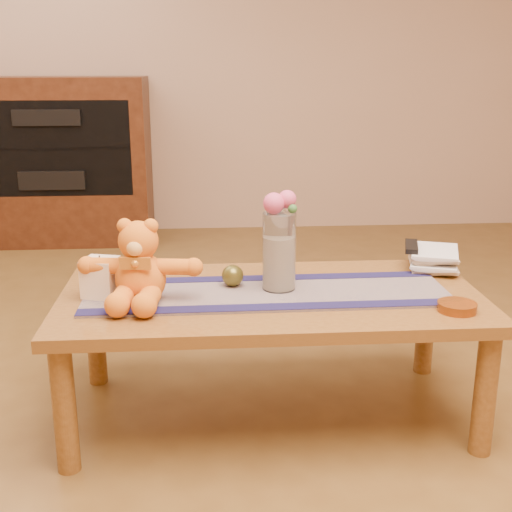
{
  "coord_description": "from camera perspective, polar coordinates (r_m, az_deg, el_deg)",
  "views": [
    {
      "loc": [
        -0.2,
        -2.09,
        1.19
      ],
      "look_at": [
        -0.05,
        0.0,
        0.58
      ],
      "focal_mm": 46.68,
      "sensor_mm": 36.0,
      "label": 1
    }
  ],
  "objects": [
    {
      "name": "book_top",
      "position": [
        2.54,
        13.24,
        0.47
      ],
      "size": [
        0.23,
        0.27,
        0.02
      ],
      "primitive_type": "imported",
      "rotation": [
        0.0,
        0.0,
        -0.33
      ],
      "color": "beige",
      "rests_on": "book_upper"
    },
    {
      "name": "stereo_lower",
      "position": [
        4.61,
        -16.75,
        6.49
      ],
      "size": [
        0.42,
        0.28,
        0.12
      ],
      "primitive_type": "cube",
      "color": "black",
      "rests_on": "media_cabinet"
    },
    {
      "name": "runner_border_near",
      "position": [
        2.08,
        1.36,
        -4.38
      ],
      "size": [
        1.2,
        0.07,
        0.0
      ],
      "primitive_type": "cube",
      "rotation": [
        0.0,
        0.0,
        0.01
      ],
      "color": "#17143D",
      "rests_on": "persian_runner"
    },
    {
      "name": "bronze_ball",
      "position": [
        2.26,
        -2.01,
        -1.69
      ],
      "size": [
        0.08,
        0.08,
        0.07
      ],
      "primitive_type": "sphere",
      "rotation": [
        0.0,
        0.0,
        0.16
      ],
      "color": "#514C1B",
      "rests_on": "persian_runner"
    },
    {
      "name": "table_leg_fl",
      "position": [
        2.1,
        -16.09,
        -12.49
      ],
      "size": [
        0.07,
        0.07,
        0.41
      ],
      "primitive_type": "cylinder",
      "color": "brown",
      "rests_on": "floor"
    },
    {
      "name": "cabinet_shelf",
      "position": [
        4.56,
        -17.01,
        8.9
      ],
      "size": [
        1.02,
        0.2,
        0.02
      ],
      "primitive_type": "cube",
      "color": "black",
      "rests_on": "media_cabinet"
    },
    {
      "name": "table_leg_fr",
      "position": [
        2.22,
        19.04,
        -11.11
      ],
      "size": [
        0.07,
        0.07,
        0.41
      ],
      "primitive_type": "cylinder",
      "color": "brown",
      "rests_on": "floor"
    },
    {
      "name": "runner_border_far",
      "position": [
        2.35,
        0.62,
        -1.89
      ],
      "size": [
        1.2,
        0.07,
        0.0
      ],
      "primitive_type": "cube",
      "rotation": [
        0.0,
        0.0,
        0.01
      ],
      "color": "#17143D",
      "rests_on": "persian_runner"
    },
    {
      "name": "rose_right",
      "position": [
        2.17,
        2.69,
        4.89
      ],
      "size": [
        0.06,
        0.06,
        0.06
      ],
      "primitive_type": "sphere",
      "color": "#D14974",
      "rests_on": "glass_vase"
    },
    {
      "name": "media_cabinet",
      "position": [
        4.72,
        -16.51,
        7.82
      ],
      "size": [
        1.2,
        0.5,
        1.1
      ],
      "primitive_type": "cube",
      "color": "black",
      "rests_on": "floor"
    },
    {
      "name": "cabinet_cavity",
      "position": [
        4.48,
        -17.24,
        8.75
      ],
      "size": [
        1.02,
        0.03,
        0.61
      ],
      "primitive_type": "cube",
      "color": "black",
      "rests_on": "media_cabinet"
    },
    {
      "name": "leaf_sprig",
      "position": [
        2.15,
        3.15,
        4.06
      ],
      "size": [
        0.03,
        0.03,
        0.03
      ],
      "primitive_type": "sphere",
      "color": "#33662D",
      "rests_on": "glass_vase"
    },
    {
      "name": "wall_back",
      "position": [
        4.84,
        -1.88,
        18.16
      ],
      "size": [
        5.5,
        0.0,
        5.5
      ],
      "primitive_type": "plane",
      "rotation": [
        1.57,
        0.0,
        0.0
      ],
      "color": "tan",
      "rests_on": "floor"
    },
    {
      "name": "blue_flower_back",
      "position": [
        2.2,
        2.2,
        4.6
      ],
      "size": [
        0.04,
        0.04,
        0.04
      ],
      "primitive_type": "sphere",
      "color": "#516EAF",
      "rests_on": "glass_vase"
    },
    {
      "name": "book_bottom",
      "position": [
        2.56,
        13.07,
        -0.74
      ],
      "size": [
        0.21,
        0.25,
        0.02
      ],
      "primitive_type": "imported",
      "rotation": [
        0.0,
        0.0,
        -0.23
      ],
      "color": "beige",
      "rests_on": "coffee_table_top"
    },
    {
      "name": "blue_flower_side",
      "position": [
        2.18,
        1.2,
        4.31
      ],
      "size": [
        0.04,
        0.04,
        0.04
      ],
      "primitive_type": "sphere",
      "color": "#516EAF",
      "rests_on": "glass_vase"
    },
    {
      "name": "stereo_upper",
      "position": [
        4.56,
        -17.16,
        11.39
      ],
      "size": [
        0.42,
        0.28,
        0.1
      ],
      "primitive_type": "cube",
      "color": "black",
      "rests_on": "media_cabinet"
    },
    {
      "name": "book_upper",
      "position": [
        2.55,
        12.99,
        0.11
      ],
      "size": [
        0.2,
        0.25,
        0.02
      ],
      "primitive_type": "imported",
      "rotation": [
        0.0,
        0.0,
        -0.18
      ],
      "color": "beige",
      "rests_on": "book_lower"
    },
    {
      "name": "tv_remote",
      "position": [
        2.53,
        13.18,
        0.81
      ],
      "size": [
        0.09,
        0.17,
        0.02
      ],
      "primitive_type": "cube",
      "rotation": [
        0.0,
        0.0,
        -0.28
      ],
      "color": "black",
      "rests_on": "book_top"
    },
    {
      "name": "glass_vase",
      "position": [
        2.2,
        2.0,
        0.39
      ],
      "size": [
        0.11,
        0.11,
        0.26
      ],
      "primitive_type": "cylinder",
      "color": "silver",
      "rests_on": "persian_runner"
    },
    {
      "name": "teddy_bear",
      "position": [
        2.14,
        -9.93,
        -0.49
      ],
      "size": [
        0.41,
        0.35,
        0.25
      ],
      "primitive_type": null,
      "rotation": [
        0.0,
        0.0,
        -0.13
      ],
      "color": "orange",
      "rests_on": "persian_runner"
    },
    {
      "name": "amber_dish",
      "position": [
        2.15,
        16.84,
        -4.2
      ],
      "size": [
        0.15,
        0.15,
        0.03
      ],
      "primitive_type": "cylinder",
      "rotation": [
        0.0,
        0.0,
        -0.25
      ],
      "color": "#BF5914",
      "rests_on": "coffee_table_top"
    },
    {
      "name": "candle_wick",
      "position": [
        2.2,
        -13.28,
        -0.1
      ],
      "size": [
        0.0,
        0.0,
        0.01
      ],
      "primitive_type": "cylinder",
      "rotation": [
        0.0,
        0.0,
        -0.26
      ],
      "color": "black",
      "rests_on": "pillar_candle"
    },
    {
      "name": "floor",
      "position": [
        2.41,
        1.22,
        -13.32
      ],
      "size": [
        5.5,
        5.5,
        0.0
      ],
      "primitive_type": "plane",
      "color": "brown",
      "rests_on": "ground"
    },
    {
      "name": "rose_left",
      "position": [
        2.15,
        1.54,
        4.54
      ],
      "size": [
        0.07,
        0.07,
        0.07
      ],
      "primitive_type": "sphere",
      "color": "#D14974",
      "rests_on": "glass_vase"
    },
    {
      "name": "pillar_candle",
      "position": [
        2.22,
        -13.16,
        -1.78
      ],
      "size": [
        0.13,
        0.13,
        0.12
      ],
      "primitive_type": "cube",
      "rotation": [
        0.0,
        0.0,
        -0.26
      ],
      "color": "#FFE6BB",
      "rests_on": "persian_runner"
    },
    {
      "name": "potpourri_fill",
      "position": [
        2.22,
        1.99,
        -0.58
      ],
      "size": [
        0.09,
        0.09,
        0.18
      ],
      "primitive_type": "cylinder",
      "color": "beige",
      "rests_on": "glass_vase"
    },
    {
      "name": "table_leg_bl",
      "position": [
        2.61,
        -13.59,
        -6.4
      ],
      "size": [
        0.07,
        0.07,
        0.41
      ],
      "primitive_type": "cylinder",
      "color": "brown",
      "rests_on": "floor"
    },
    {
      "name": "table_leg_br",
      "position": [
        2.71,
        14.33,
        -5.61
      ],
      "size": [
        0.07,
        0.07,
        0.41
      ],
      "primitive_type": "cylinder",
      "color": "brown",
      "rests_on": "floor"
    },
    {
      "name": "book_lower",
      "position": [
        2.55,
        13.21,
        -0.36
      ],
      "size": [
        0.23,
        0.27,
        0.02
      ],
      "primitive_type": "imported",
      "rotation": [
        0.0,
        0.0,
        -0.37
      ],
      "color": "beige",
      "rests_on": "book_bottom"
    },
    {
      "name": "coffee_table_top",
      "position": [
        2.23,
        1.28,
        -3.67
      ],
      "size": [
        1.4,
        0.7,
        0.04
      ],
      "primitive_type": "cube",
      "color": "brown",
      "rests_on": "floor"
    },
    {
      "name": "persian_runner",
      "position": [
        2.21,
        0.97,
        -3.18
      ],
      "size": [
        1.2,
        0.36,
        0.01
      ],
      "primitive_type": "cube",
      "rotation": [
        0.0,
        0.0,
        0.01
      ],
      "color": "#171B40",
      "rests_on": "coffee_table_top"
    }
  ]
}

